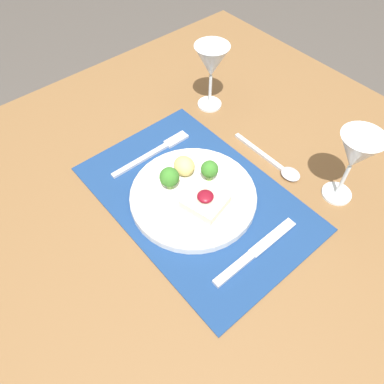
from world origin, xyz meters
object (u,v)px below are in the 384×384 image
(wine_glass_far, at_px, (211,63))
(wine_glass_near, at_px, (356,154))
(dinner_plate, at_px, (192,193))
(spoon, at_px, (280,167))
(fork, at_px, (157,151))
(knife, at_px, (251,255))

(wine_glass_far, bearing_deg, wine_glass_near, 0.90)
(dinner_plate, relative_size, spoon, 1.38)
(fork, height_order, wine_glass_far, wine_glass_far)
(spoon, bearing_deg, wine_glass_far, 174.20)
(spoon, xyz_separation_m, wine_glass_far, (-0.27, 0.03, 0.12))
(knife, bearing_deg, wine_glass_far, 146.76)
(dinner_plate, bearing_deg, spoon, 72.75)
(fork, distance_m, knife, 0.33)
(dinner_plate, xyz_separation_m, wine_glass_far, (-0.20, 0.23, 0.10))
(dinner_plate, height_order, knife, dinner_plate)
(wine_glass_near, bearing_deg, spoon, -164.76)
(knife, distance_m, wine_glass_far, 0.47)
(dinner_plate, bearing_deg, wine_glass_far, 131.18)
(dinner_plate, bearing_deg, knife, -2.46)
(fork, xyz_separation_m, knife, (0.33, -0.03, -0.00))
(spoon, height_order, wine_glass_near, wine_glass_near)
(fork, relative_size, wine_glass_far, 1.24)
(dinner_plate, height_order, spoon, dinner_plate)
(fork, distance_m, spoon, 0.28)
(wine_glass_near, bearing_deg, knife, -93.21)
(dinner_plate, xyz_separation_m, wine_glass_near, (0.19, 0.24, 0.10))
(fork, height_order, wine_glass_near, wine_glass_near)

